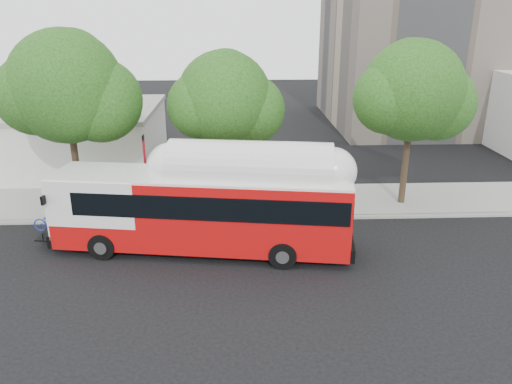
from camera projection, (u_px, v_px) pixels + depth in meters
ground at (246, 254)px, 22.82m from camera, size 120.00×120.00×0.00m
sidewalk at (244, 201)px, 28.90m from camera, size 60.00×5.00×0.15m
curb_strip at (245, 219)px, 26.46m from camera, size 60.00×0.30×0.15m
red_curb_segment at (188, 219)px, 26.34m from camera, size 10.00×0.32×0.16m
street_tree_left at (76, 91)px, 25.44m from camera, size 6.67×5.80×9.74m
street_tree_mid at (232, 102)px, 26.45m from camera, size 5.75×5.00×8.62m
street_tree_right at (420, 95)px, 26.53m from camera, size 6.21×5.40×9.18m
low_commercial_bldg at (41, 137)px, 34.68m from camera, size 16.20×10.20×4.25m
transit_bus at (204, 211)px, 22.49m from camera, size 14.48×4.79×4.22m
signal_pole at (146, 176)px, 26.14m from camera, size 0.13×0.43×4.50m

